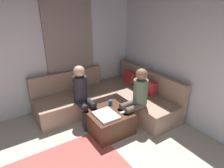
# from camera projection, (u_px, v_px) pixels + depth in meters

# --- Properties ---
(wall_left) EXTENTS (0.12, 6.00, 2.70)m
(wall_left) POSITION_uv_depth(u_px,v_px,m) (5.00, 56.00, 3.80)
(wall_left) COLOR silver
(wall_left) RESTS_ON ground_plane
(curtain_panel) EXTENTS (0.06, 1.10, 2.50)m
(curtain_panel) POSITION_uv_depth(u_px,v_px,m) (71.00, 53.00, 4.41)
(curtain_panel) COLOR gray
(curtain_panel) RESTS_ON ground_plane
(sectional_couch) EXTENTS (2.10, 2.55, 0.87)m
(sectional_couch) POSITION_uv_depth(u_px,v_px,m) (110.00, 98.00, 4.50)
(sectional_couch) COLOR #9E7F6B
(sectional_couch) RESTS_ON ground_plane
(ottoman) EXTENTS (0.76, 0.76, 0.42)m
(ottoman) POSITION_uv_depth(u_px,v_px,m) (109.00, 121.00, 3.76)
(ottoman) COLOR #4C2D1E
(ottoman) RESTS_ON ground_plane
(folded_blanket) EXTENTS (0.44, 0.36, 0.04)m
(folded_blanket) POSITION_uv_depth(u_px,v_px,m) (106.00, 115.00, 3.53)
(folded_blanket) COLOR white
(folded_blanket) RESTS_ON ottoman
(coffee_mug) EXTENTS (0.08, 0.08, 0.10)m
(coffee_mug) POSITION_uv_depth(u_px,v_px,m) (110.00, 102.00, 3.92)
(coffee_mug) COLOR #334C72
(coffee_mug) RESTS_ON ottoman
(game_remote) EXTENTS (0.05, 0.15, 0.02)m
(game_remote) POSITION_uv_depth(u_px,v_px,m) (124.00, 112.00, 3.64)
(game_remote) COLOR white
(game_remote) RESTS_ON ottoman
(person_on_couch_back) EXTENTS (0.30, 0.60, 1.20)m
(person_on_couch_back) POSITION_uv_depth(u_px,v_px,m) (136.00, 97.00, 3.73)
(person_on_couch_back) COLOR brown
(person_on_couch_back) RESTS_ON ground_plane
(person_on_couch_side) EXTENTS (0.60, 0.30, 1.20)m
(person_on_couch_side) POSITION_uv_depth(u_px,v_px,m) (83.00, 93.00, 3.86)
(person_on_couch_side) COLOR black
(person_on_couch_side) RESTS_ON ground_plane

